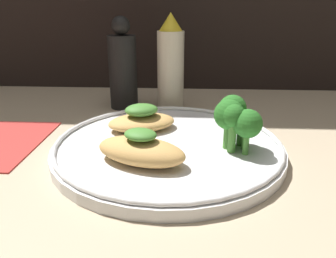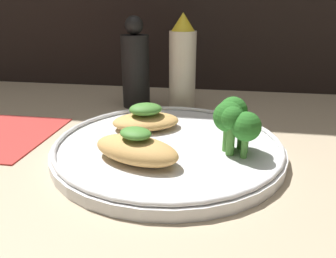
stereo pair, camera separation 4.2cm
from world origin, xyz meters
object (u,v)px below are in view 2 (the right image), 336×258
(plate, at_px, (168,146))
(broccoli_bunch, at_px, (237,121))
(pepper_grinder, at_px, (135,67))
(sauce_bottle, at_px, (182,65))

(plate, xyz_separation_m, broccoli_bunch, (0.09, -0.01, 0.04))
(plate, bearing_deg, pepper_grinder, 115.06)
(broccoli_bunch, distance_m, sauce_bottle, 0.23)
(sauce_bottle, xyz_separation_m, pepper_grinder, (-0.09, -0.00, -0.01))
(plate, height_order, sauce_bottle, sauce_bottle)
(broccoli_bunch, bearing_deg, sauce_bottle, 113.48)
(sauce_bottle, bearing_deg, plate, -88.19)
(plate, distance_m, pepper_grinder, 0.23)
(broccoli_bunch, distance_m, pepper_grinder, 0.28)
(sauce_bottle, distance_m, pepper_grinder, 0.09)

